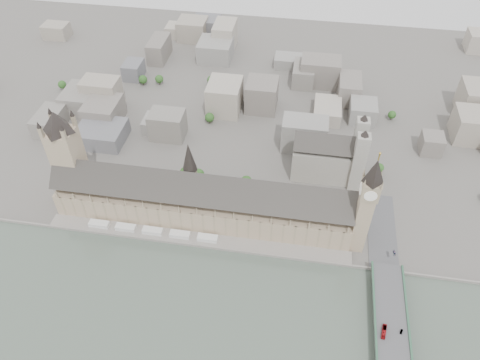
% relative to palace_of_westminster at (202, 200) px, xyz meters
% --- Properties ---
extents(ground, '(900.00, 900.00, 0.00)m').
position_rel_palace_of_westminster_xyz_m(ground, '(0.00, -19.70, -22.71)').
color(ground, '#595651').
rests_on(ground, ground).
extents(embankment_wall, '(600.00, 1.50, 3.00)m').
position_rel_palace_of_westminster_xyz_m(embankment_wall, '(0.00, -34.70, -21.21)').
color(embankment_wall, gray).
rests_on(embankment_wall, ground).
extents(river_terrace, '(270.00, 15.00, 2.00)m').
position_rel_palace_of_westminster_xyz_m(river_terrace, '(0.00, -27.20, -21.71)').
color(river_terrace, gray).
rests_on(river_terrace, ground).
extents(terrace_tents, '(118.00, 7.00, 4.00)m').
position_rel_palace_of_westminster_xyz_m(terrace_tents, '(-40.00, -26.70, -18.71)').
color(terrace_tents, silver).
rests_on(terrace_tents, river_terrace).
extents(palace_of_westminster, '(265.00, 40.73, 55.44)m').
position_rel_palace_of_westminster_xyz_m(palace_of_westminster, '(0.00, 0.00, 0.00)').
color(palace_of_westminster, tan).
rests_on(palace_of_westminster, ground).
extents(elizabeth_tower, '(17.00, 17.00, 107.50)m').
position_rel_palace_of_westminster_xyz_m(elizabeth_tower, '(138.00, -11.70, 35.38)').
color(elizabeth_tower, tan).
rests_on(elizabeth_tower, ground).
extents(victoria_tower, '(30.00, 30.00, 100.00)m').
position_rel_palace_of_westminster_xyz_m(victoria_tower, '(-122.00, 6.30, 32.50)').
color(victoria_tower, tan).
rests_on(victoria_tower, ground).
extents(central_tower, '(13.00, 13.00, 48.00)m').
position_rel_palace_of_westminster_xyz_m(central_tower, '(-10.00, 6.30, 35.21)').
color(central_tower, gray).
rests_on(central_tower, ground).
extents(westminster_bridge, '(25.00, 325.00, 10.25)m').
position_rel_palace_of_westminster_xyz_m(westminster_bridge, '(162.00, -107.20, -17.58)').
color(westminster_bridge, '#474749').
rests_on(westminster_bridge, ground).
extents(westminster_abbey, '(68.00, 36.00, 64.00)m').
position_rel_palace_of_westminster_xyz_m(westminster_abbey, '(110.92, 75.30, 2.38)').
color(westminster_abbey, gray).
rests_on(westminster_abbey, ground).
extents(city_skyline_inland, '(720.00, 360.00, 38.00)m').
position_rel_palace_of_westminster_xyz_m(city_skyline_inland, '(0.00, 225.30, -3.71)').
color(city_skyline_inland, gray).
rests_on(city_skyline_inland, ground).
extents(park_trees, '(110.00, 30.00, 15.00)m').
position_rel_palace_of_westminster_xyz_m(park_trees, '(-10.00, 40.30, -15.21)').
color(park_trees, '#1F4619').
rests_on(park_trees, ground).
extents(red_bus_north, '(4.67, 11.90, 3.23)m').
position_rel_palace_of_westminster_xyz_m(red_bus_north, '(155.69, -96.65, -10.84)').
color(red_bus_north, '#AC1317').
rests_on(red_bus_north, westminster_bridge).
extents(car_silver, '(2.60, 4.26, 1.33)m').
position_rel_palace_of_westminster_xyz_m(car_silver, '(168.35, -94.17, -11.79)').
color(car_silver, gray).
rests_on(car_silver, westminster_bridge).
extents(car_approach, '(2.46, 5.43, 1.54)m').
position_rel_palace_of_westminster_xyz_m(car_approach, '(168.49, -22.60, -11.68)').
color(car_approach, gray).
rests_on(car_approach, westminster_bridge).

